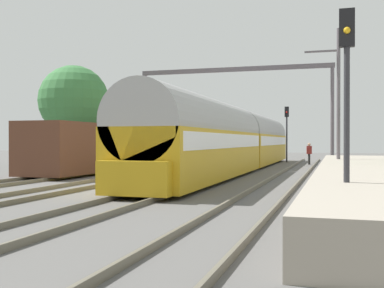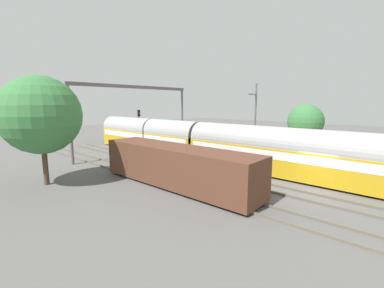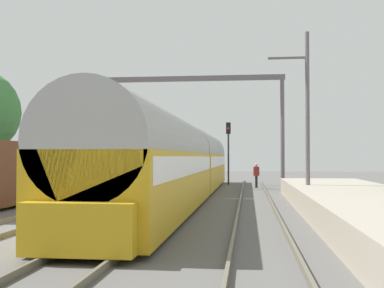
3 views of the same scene
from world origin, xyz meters
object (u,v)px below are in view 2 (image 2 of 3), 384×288
at_px(passenger_train, 199,141).
at_px(catenary_gantry, 136,103).
at_px(freight_car, 176,166).
at_px(railway_signal_far, 139,123).
at_px(person_crossing, 168,138).

xyz_separation_m(passenger_train, catenary_gantry, (-1.90, 7.89, 3.89)).
relative_size(freight_car, catenary_gantry, 0.82).
xyz_separation_m(railway_signal_far, catenary_gantry, (-3.82, -4.61, 2.72)).
bearing_deg(railway_signal_far, catenary_gantry, -129.63).
xyz_separation_m(freight_car, catenary_gantry, (5.70, 12.13, 4.39)).
bearing_deg(passenger_train, railway_signal_far, 81.28).
distance_m(passenger_train, catenary_gantry, 9.00).
height_order(person_crossing, railway_signal_far, railway_signal_far).
height_order(passenger_train, railway_signal_far, railway_signal_far).
relative_size(passenger_train, catenary_gantry, 2.08).
xyz_separation_m(passenger_train, person_crossing, (4.03, 8.89, -0.94)).
distance_m(passenger_train, person_crossing, 9.81).
height_order(freight_car, person_crossing, freight_car).
bearing_deg(catenary_gantry, freight_car, -115.20).
relative_size(person_crossing, catenary_gantry, 0.11).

